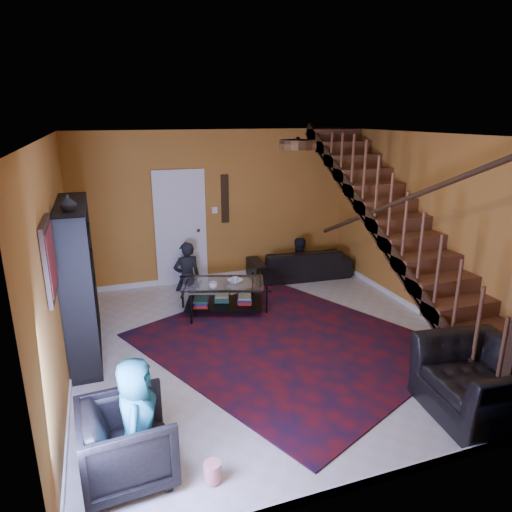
{
  "coord_description": "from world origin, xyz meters",
  "views": [
    {
      "loc": [
        -2.09,
        -5.39,
        3.04
      ],
      "look_at": [
        -0.05,
        0.4,
        1.14
      ],
      "focal_mm": 32.0,
      "sensor_mm": 36.0,
      "label": 1
    }
  ],
  "objects_px": {
    "armchair_left": "(127,442)",
    "armchair_right": "(480,383)",
    "coffee_table": "(224,294)",
    "sofa": "(299,263)",
    "bookshelf": "(80,282)"
  },
  "relations": [
    {
      "from": "bookshelf",
      "to": "armchair_right",
      "type": "distance_m",
      "value": 4.87
    },
    {
      "from": "armchair_right",
      "to": "bookshelf",
      "type": "bearing_deg",
      "value": -119.4
    },
    {
      "from": "sofa",
      "to": "armchair_right",
      "type": "height_order",
      "value": "armchair_right"
    },
    {
      "from": "armchair_right",
      "to": "armchair_left",
      "type": "bearing_deg",
      "value": -88.2
    },
    {
      "from": "armchair_left",
      "to": "coffee_table",
      "type": "distance_m",
      "value": 3.6
    },
    {
      "from": "coffee_table",
      "to": "armchair_left",
      "type": "bearing_deg",
      "value": -118.76
    },
    {
      "from": "armchair_left",
      "to": "coffee_table",
      "type": "bearing_deg",
      "value": -32.45
    },
    {
      "from": "armchair_left",
      "to": "armchair_right",
      "type": "height_order",
      "value": "armchair_right"
    },
    {
      "from": "armchair_left",
      "to": "armchair_right",
      "type": "distance_m",
      "value": 3.56
    },
    {
      "from": "sofa",
      "to": "coffee_table",
      "type": "xyz_separation_m",
      "value": [
        -1.82,
        -1.09,
        -0.0
      ]
    },
    {
      "from": "armchair_right",
      "to": "coffee_table",
      "type": "xyz_separation_m",
      "value": [
        -1.82,
        3.46,
        -0.09
      ]
    },
    {
      "from": "armchair_left",
      "to": "bookshelf",
      "type": "bearing_deg",
      "value": 4.26
    },
    {
      "from": "bookshelf",
      "to": "sofa",
      "type": "xyz_separation_m",
      "value": [
        3.9,
        1.7,
        -0.68
      ]
    },
    {
      "from": "sofa",
      "to": "armchair_left",
      "type": "height_order",
      "value": "armchair_left"
    },
    {
      "from": "sofa",
      "to": "armchair_left",
      "type": "xyz_separation_m",
      "value": [
        -3.55,
        -4.24,
        0.07
      ]
    }
  ]
}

